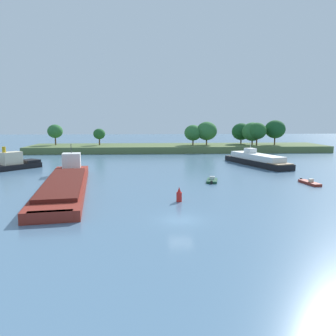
# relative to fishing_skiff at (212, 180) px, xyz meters

# --- Properties ---
(ground_plane) EXTENTS (400.00, 400.00, 0.00)m
(ground_plane) POSITION_rel_fishing_skiff_xyz_m (-7.33, -21.42, -0.23)
(ground_plane) COLOR slate
(treeline_island) EXTENTS (94.96, 17.89, 10.05)m
(treeline_island) POSITION_rel_fishing_skiff_xyz_m (3.65, 54.91, 2.46)
(treeline_island) COLOR #566B3D
(treeline_island) RESTS_ON ground
(fishing_skiff) EXTENTS (2.53, 4.29, 0.88)m
(fishing_skiff) POSITION_rel_fishing_skiff_xyz_m (0.00, 0.00, 0.00)
(fishing_skiff) COLOR #19472D
(fishing_skiff) RESTS_ON ground
(cargo_barge) EXTENTS (10.89, 34.57, 5.82)m
(cargo_barge) POSITION_rel_fishing_skiff_xyz_m (-23.21, -4.36, 0.71)
(cargo_barge) COLOR maroon
(cargo_barge) RESTS_ON ground
(white_riverboat) EXTENTS (10.36, 20.83, 5.06)m
(white_riverboat) POSITION_rel_fishing_skiff_xyz_m (14.01, 20.00, 0.98)
(white_riverboat) COLOR black
(white_riverboat) RESTS_ON ground
(tugboat) EXTENTS (10.20, 11.03, 4.87)m
(tugboat) POSITION_rel_fishing_skiff_xyz_m (-38.81, 16.68, 1.00)
(tugboat) COLOR black
(tugboat) RESTS_ON ground
(small_motorboat) EXTENTS (1.84, 5.11, 0.92)m
(small_motorboat) POSITION_rel_fishing_skiff_xyz_m (15.40, -2.97, 0.01)
(small_motorboat) COLOR maroon
(small_motorboat) RESTS_ON ground
(channel_buoy_red) EXTENTS (0.70, 0.70, 1.90)m
(channel_buoy_red) POSITION_rel_fishing_skiff_xyz_m (-6.77, -13.40, 0.59)
(channel_buoy_red) COLOR red
(channel_buoy_red) RESTS_ON ground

